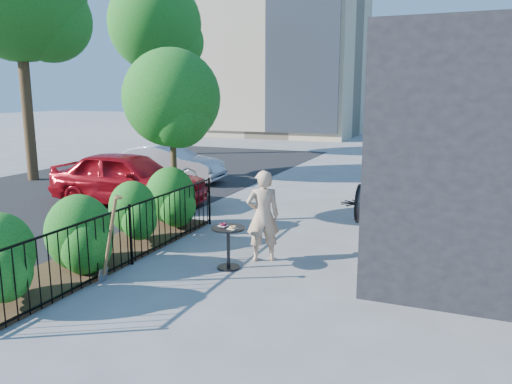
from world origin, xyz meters
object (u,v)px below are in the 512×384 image
at_px(street_tree_near, 18,2).
at_px(patio_tree, 173,104).
at_px(street_tree_far, 156,30).
at_px(car_silver, 168,164).
at_px(woman, 263,216).
at_px(car_red, 129,178).
at_px(cafe_table, 228,240).
at_px(shovel, 109,244).

bearing_deg(street_tree_near, patio_tree, -22.57).
bearing_deg(patio_tree, street_tree_far, 124.51).
bearing_deg(car_silver, woman, -140.55).
bearing_deg(street_tree_far, patio_tree, -55.49).
bearing_deg(car_red, cafe_table, -129.70).
relative_size(street_tree_far, woman, 4.97).
bearing_deg(patio_tree, woman, -30.47).
distance_m(patio_tree, street_tree_far, 13.95).
xyz_separation_m(woman, car_red, (-5.04, 2.90, -0.10)).
height_order(shovel, car_silver, shovel).
bearing_deg(woman, shovel, 17.24).
bearing_deg(woman, patio_tree, -60.77).
bearing_deg(shovel, car_silver, 116.31).
xyz_separation_m(patio_tree, car_red, (-2.23, 1.24, -2.03)).
distance_m(woman, shovel, 2.72).
relative_size(street_tree_far, shovel, 5.51).
xyz_separation_m(patio_tree, street_tree_near, (-7.70, 3.20, 3.15)).
xyz_separation_m(street_tree_far, car_red, (5.47, -9.96, -5.18)).
relative_size(street_tree_near, cafe_table, 10.51).
xyz_separation_m(street_tree_near, street_tree_far, (0.00, 8.00, 0.00)).
xyz_separation_m(cafe_table, car_red, (-4.65, 3.52, 0.23)).
height_order(street_tree_near, car_silver, street_tree_near).
bearing_deg(car_silver, street_tree_far, 31.27).
distance_m(street_tree_near, car_silver, 7.13).
distance_m(woman, car_silver, 8.73).
distance_m(cafe_table, car_red, 5.84).
bearing_deg(cafe_table, shovel, -136.30).
distance_m(shovel, car_red, 5.86).
bearing_deg(cafe_table, car_red, 142.83).
bearing_deg(cafe_table, street_tree_near, 151.54).
bearing_deg(car_red, woman, -122.39).
bearing_deg(patio_tree, cafe_table, -43.39).
height_order(street_tree_far, shovel, street_tree_far).
height_order(cafe_table, car_red, car_red).
height_order(street_tree_near, cafe_table, street_tree_near).
height_order(street_tree_far, car_silver, street_tree_far).
height_order(street_tree_near, shovel, street_tree_near).
relative_size(street_tree_near, car_red, 1.91).
height_order(car_red, car_silver, car_red).
bearing_deg(shovel, woman, 47.54).
xyz_separation_m(cafe_table, woman, (0.40, 0.63, 0.32)).
xyz_separation_m(street_tree_far, woman, (10.51, -12.85, -5.08)).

